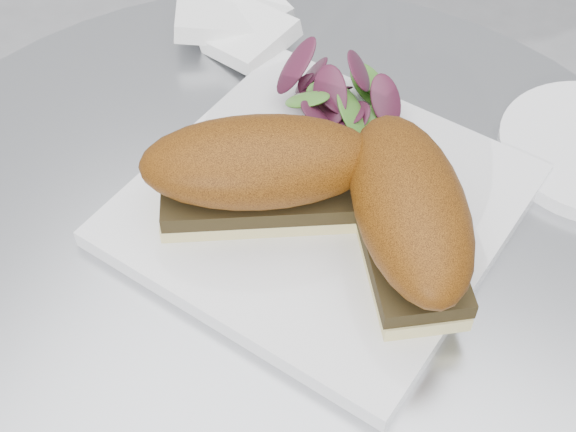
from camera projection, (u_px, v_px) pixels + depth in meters
name	position (u px, v px, depth m)	size (l,w,h in m)	color
table	(277.00, 402.00, 0.80)	(0.70, 0.70, 0.73)	#A6A7AD
plate	(322.00, 205.00, 0.63)	(0.27, 0.27, 0.02)	white
sandwich_left	(259.00, 170.00, 0.59)	(0.19, 0.16, 0.08)	#F2E697
sandwich_right	(408.00, 213.00, 0.56)	(0.16, 0.19, 0.08)	#F2E697
salad	(338.00, 105.00, 0.66)	(0.11, 0.11, 0.05)	#469531
napkin	(237.00, 33.00, 0.77)	(0.12, 0.12, 0.02)	white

